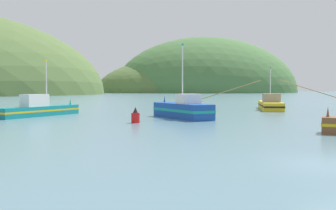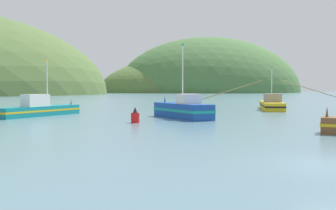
% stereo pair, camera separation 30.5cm
% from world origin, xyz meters
% --- Properties ---
extents(hill_far_left, '(132.36, 105.89, 78.28)m').
position_xyz_m(hill_far_left, '(76.05, 249.14, 0.00)').
color(hill_far_left, '#47703D').
rests_on(hill_far_left, ground).
extents(hill_mid_right, '(112.70, 90.16, 47.86)m').
position_xyz_m(hill_mid_right, '(54.24, 250.77, 0.00)').
color(hill_mid_right, '#516B38').
rests_on(hill_mid_right, ground).
extents(fishing_boat_teal, '(8.09, 9.25, 6.13)m').
position_xyz_m(fishing_boat_teal, '(-14.22, 30.03, 0.76)').
color(fishing_boat_teal, '#147F84').
rests_on(fishing_boat_teal, ground).
extents(fishing_boat_yellow, '(18.17, 11.76, 5.97)m').
position_xyz_m(fishing_boat_yellow, '(16.00, 36.17, 0.75)').
color(fishing_boat_yellow, gold).
rests_on(fishing_boat_yellow, ground).
extents(fishing_boat_blue, '(4.52, 8.55, 7.41)m').
position_xyz_m(fishing_boat_blue, '(0.08, 23.85, 0.87)').
color(fishing_boat_blue, '#19479E').
rests_on(fishing_boat_blue, ground).
extents(channel_buoy, '(0.73, 0.73, 1.37)m').
position_xyz_m(channel_buoy, '(-5.17, 19.83, 0.55)').
color(channel_buoy, red).
rests_on(channel_buoy, ground).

